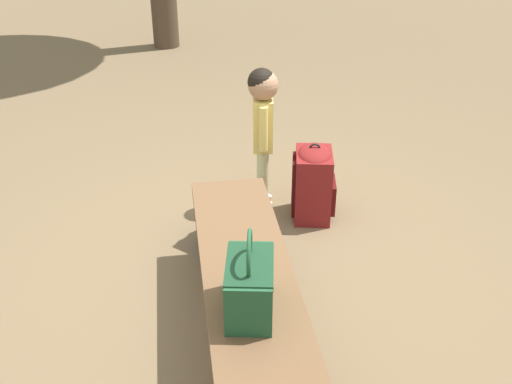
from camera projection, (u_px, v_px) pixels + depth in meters
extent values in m
plane|color=brown|center=(250.00, 265.00, 3.40)|extent=(40.00, 40.00, 0.00)
cube|color=brown|center=(246.00, 270.00, 2.66)|extent=(1.63, 0.57, 0.06)
cylinder|color=black|center=(206.00, 230.00, 3.36)|extent=(0.05, 0.05, 0.39)
cylinder|color=black|center=(255.00, 226.00, 3.39)|extent=(0.05, 0.05, 0.39)
cylinder|color=black|center=(231.00, 242.00, 3.42)|extent=(0.07, 0.28, 0.04)
cube|color=#1E4C2D|center=(250.00, 287.00, 2.33)|extent=(0.33, 0.20, 0.22)
cube|color=#163922|center=(250.00, 266.00, 2.28)|extent=(0.30, 0.20, 0.02)
torus|color=#1E4C2D|center=(249.00, 254.00, 2.25)|extent=(0.20, 0.03, 0.20)
cylinder|color=#CCCC8C|center=(262.00, 173.00, 3.96)|extent=(0.07, 0.07, 0.39)
cylinder|color=#CCCC8C|center=(263.00, 180.00, 3.88)|extent=(0.07, 0.07, 0.39)
ellipsoid|color=white|center=(265.00, 196.00, 4.04)|extent=(0.05, 0.09, 0.04)
ellipsoid|color=white|center=(266.00, 203.00, 3.96)|extent=(0.05, 0.09, 0.04)
cube|color=#E5CC66|center=(263.00, 125.00, 3.74)|extent=(0.15, 0.12, 0.34)
cylinder|color=#E5CC66|center=(262.00, 117.00, 3.81)|extent=(0.06, 0.06, 0.29)
cylinder|color=#E5CC66|center=(263.00, 129.00, 3.64)|extent=(0.06, 0.06, 0.29)
sphere|color=#A57A5B|center=(263.00, 85.00, 3.61)|extent=(0.19, 0.19, 0.19)
sphere|color=black|center=(262.00, 82.00, 3.60)|extent=(0.17, 0.17, 0.17)
cube|color=maroon|center=(313.00, 185.00, 3.76)|extent=(0.32, 0.25, 0.44)
ellipsoid|color=maroon|center=(314.00, 155.00, 3.65)|extent=(0.31, 0.24, 0.10)
cube|color=#4A1010|center=(332.00, 195.00, 3.79)|extent=(0.21, 0.05, 0.20)
cube|color=#4A1010|center=(294.00, 180.00, 3.82)|extent=(0.05, 0.02, 0.38)
cube|color=#4A1010|center=(294.00, 190.00, 3.70)|extent=(0.05, 0.02, 0.38)
torus|color=black|center=(315.00, 149.00, 3.64)|extent=(0.02, 0.07, 0.07)
cube|color=#191E4C|center=(219.00, 215.00, 3.57)|extent=(0.27, 0.26, 0.32)
ellipsoid|color=#191E4C|center=(218.00, 193.00, 3.49)|extent=(0.25, 0.24, 0.07)
cube|color=black|center=(231.00, 227.00, 3.54)|extent=(0.13, 0.11, 0.14)
cube|color=black|center=(212.00, 208.00, 3.64)|extent=(0.04, 0.03, 0.27)
cube|color=black|center=(202.00, 214.00, 3.57)|extent=(0.04, 0.03, 0.27)
torus|color=black|center=(218.00, 189.00, 3.48)|extent=(0.04, 0.05, 0.05)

